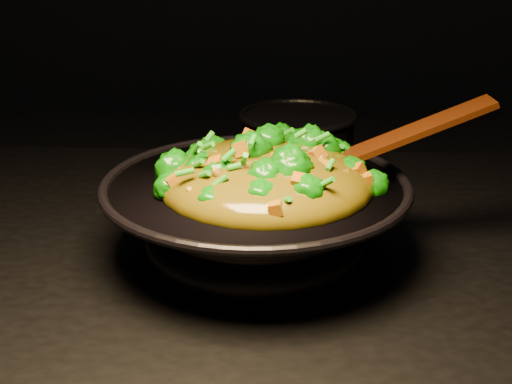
# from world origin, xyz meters

# --- Properties ---
(wok) EXTENTS (0.45, 0.45, 0.11)m
(wok) POSITION_xyz_m (0.03, -0.04, 0.96)
(wok) COLOR black
(wok) RESTS_ON stovetop
(stir_fry) EXTENTS (0.30, 0.30, 0.10)m
(stir_fry) POSITION_xyz_m (0.04, -0.05, 1.06)
(stir_fry) COLOR #106C07
(stir_fry) RESTS_ON wok
(spatula) EXTENTS (0.29, 0.07, 0.12)m
(spatula) POSITION_xyz_m (0.20, -0.01, 1.06)
(spatula) COLOR #371206
(spatula) RESTS_ON wok
(back_pot) EXTENTS (0.21, 0.21, 0.12)m
(back_pot) POSITION_xyz_m (0.09, 0.31, 0.96)
(back_pot) COLOR black
(back_pot) RESTS_ON stovetop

